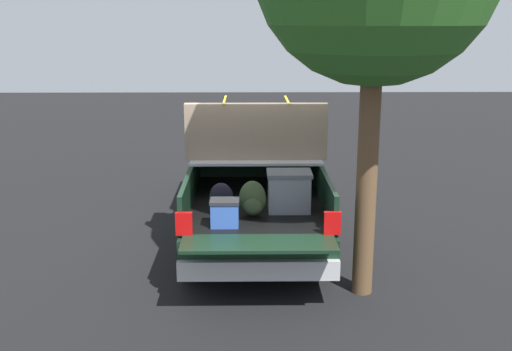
{
  "coord_description": "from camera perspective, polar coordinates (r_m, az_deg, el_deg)",
  "views": [
    {
      "loc": [
        -9.42,
        0.12,
        3.36
      ],
      "look_at": [
        -0.6,
        0.0,
        1.1
      ],
      "focal_mm": 42.44,
      "sensor_mm": 36.0,
      "label": 1
    }
  ],
  "objects": [
    {
      "name": "trash_can",
      "position": [
        12.88,
        -2.64,
        1.5
      ],
      "size": [
        0.6,
        0.6,
        0.98
      ],
      "color": "#2D2D33",
      "rests_on": "ground_plane"
    },
    {
      "name": "pickup_truck",
      "position": [
        10.05,
        -0.06,
        0.49
      ],
      "size": [
        6.05,
        2.06,
        2.23
      ],
      "color": "black",
      "rests_on": "ground_plane"
    },
    {
      "name": "ground_plane",
      "position": [
        10.0,
        -0.05,
        -5.26
      ],
      "size": [
        40.0,
        40.0,
        0.0
      ],
      "primitive_type": "plane",
      "color": "black"
    }
  ]
}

